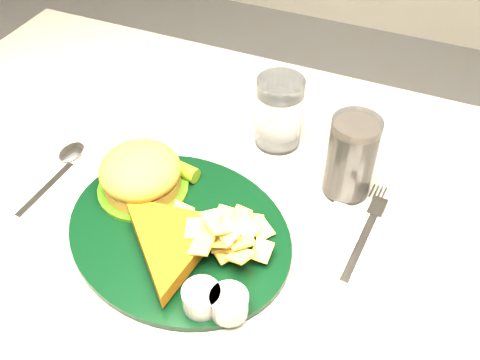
{
  "coord_description": "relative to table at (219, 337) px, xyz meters",
  "views": [
    {
      "loc": [
        0.24,
        -0.46,
        1.32
      ],
      "look_at": [
        0.04,
        0.02,
        0.8
      ],
      "focal_mm": 40.0,
      "sensor_mm": 36.0,
      "label": 1
    }
  ],
  "objects": [
    {
      "name": "table",
      "position": [
        0.0,
        0.0,
        0.0
      ],
      "size": [
        1.2,
        0.8,
        0.75
      ],
      "primitive_type": null,
      "color": "gray",
      "rests_on": "ground"
    },
    {
      "name": "dinner_plate",
      "position": [
        -0.02,
        -0.06,
        0.41
      ],
      "size": [
        0.4,
        0.37,
        0.07
      ],
      "primitive_type": null,
      "rotation": [
        0.0,
        0.0,
        -0.34
      ],
      "color": "black",
      "rests_on": "table"
    },
    {
      "name": "water_glass",
      "position": [
        0.04,
        0.17,
        0.43
      ],
      "size": [
        0.08,
        0.08,
        0.12
      ],
      "primitive_type": "cylinder",
      "rotation": [
        0.0,
        0.0,
        0.14
      ],
      "color": "silver",
      "rests_on": "table"
    },
    {
      "name": "cola_glass",
      "position": [
        0.17,
        0.11,
        0.44
      ],
      "size": [
        0.08,
        0.08,
        0.13
      ],
      "primitive_type": "cylinder",
      "rotation": [
        0.0,
        0.0,
        -0.19
      ],
      "color": "black",
      "rests_on": "table"
    },
    {
      "name": "fork_napkin",
      "position": [
        0.21,
        0.01,
        0.38
      ],
      "size": [
        0.14,
        0.17,
        0.01
      ],
      "primitive_type": null,
      "rotation": [
        0.0,
        0.0,
        -0.08
      ],
      "color": "white",
      "rests_on": "table"
    },
    {
      "name": "spoon",
      "position": [
        -0.24,
        -0.07,
        0.38
      ],
      "size": [
        0.05,
        0.17,
        0.01
      ],
      "primitive_type": null,
      "rotation": [
        0.0,
        0.0,
        -0.04
      ],
      "color": "silver",
      "rests_on": "table"
    },
    {
      "name": "ramekin",
      "position": [
        -0.19,
        0.09,
        0.39
      ],
      "size": [
        0.06,
        0.06,
        0.03
      ],
      "primitive_type": "cylinder",
      "rotation": [
        0.0,
        0.0,
        -0.3
      ],
      "color": "silver",
      "rests_on": "table"
    },
    {
      "name": "wrapped_straw",
      "position": [
        -0.06,
        0.1,
        0.38
      ],
      "size": [
        0.17,
        0.17,
        0.01
      ],
      "primitive_type": null,
      "rotation": [
        0.0,
        0.0,
        0.77
      ],
      "color": "silver",
      "rests_on": "table"
    }
  ]
}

